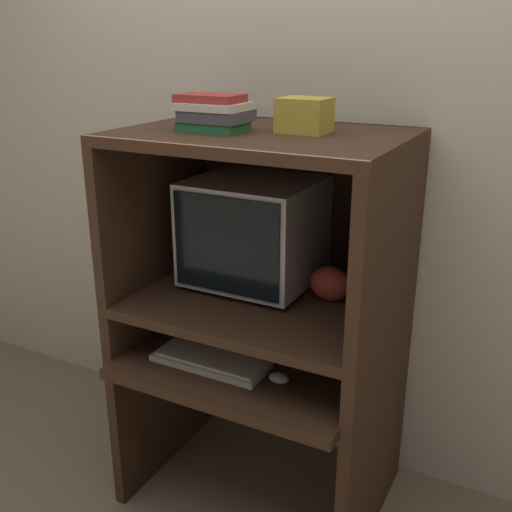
{
  "coord_description": "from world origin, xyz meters",
  "views": [
    {
      "loc": [
        0.88,
        -1.38,
        1.67
      ],
      "look_at": [
        -0.03,
        0.34,
        0.97
      ],
      "focal_mm": 42.0,
      "sensor_mm": 36.0,
      "label": 1
    }
  ],
  "objects_px": {
    "keyboard": "(211,361)",
    "storage_box": "(304,115)",
    "crt_monitor": "(254,231)",
    "snack_bag": "(330,284)",
    "mouse": "(279,378)",
    "book_stack": "(214,113)"
  },
  "relations": [
    {
      "from": "mouse",
      "to": "keyboard",
      "type": "bearing_deg",
      "value": -179.67
    },
    {
      "from": "keyboard",
      "to": "book_stack",
      "type": "distance_m",
      "value": 0.83
    },
    {
      "from": "mouse",
      "to": "storage_box",
      "type": "distance_m",
      "value": 0.84
    },
    {
      "from": "keyboard",
      "to": "mouse",
      "type": "xyz_separation_m",
      "value": [
        0.26,
        0.0,
        0.0
      ]
    },
    {
      "from": "mouse",
      "to": "book_stack",
      "type": "height_order",
      "value": "book_stack"
    },
    {
      "from": "keyboard",
      "to": "storage_box",
      "type": "height_order",
      "value": "storage_box"
    },
    {
      "from": "crt_monitor",
      "to": "keyboard",
      "type": "height_order",
      "value": "crt_monitor"
    },
    {
      "from": "keyboard",
      "to": "storage_box",
      "type": "bearing_deg",
      "value": 44.33
    },
    {
      "from": "snack_bag",
      "to": "mouse",
      "type": "bearing_deg",
      "value": -102.69
    },
    {
      "from": "crt_monitor",
      "to": "mouse",
      "type": "distance_m",
      "value": 0.54
    },
    {
      "from": "keyboard",
      "to": "book_stack",
      "type": "bearing_deg",
      "value": 107.66
    },
    {
      "from": "crt_monitor",
      "to": "storage_box",
      "type": "relative_size",
      "value": 2.84
    },
    {
      "from": "keyboard",
      "to": "storage_box",
      "type": "xyz_separation_m",
      "value": [
        0.23,
        0.22,
        0.82
      ]
    },
    {
      "from": "crt_monitor",
      "to": "snack_bag",
      "type": "xyz_separation_m",
      "value": [
        0.31,
        -0.02,
        -0.14
      ]
    },
    {
      "from": "crt_monitor",
      "to": "keyboard",
      "type": "distance_m",
      "value": 0.49
    },
    {
      "from": "mouse",
      "to": "snack_bag",
      "type": "height_order",
      "value": "snack_bag"
    },
    {
      "from": "keyboard",
      "to": "mouse",
      "type": "height_order",
      "value": "mouse"
    },
    {
      "from": "snack_bag",
      "to": "crt_monitor",
      "type": "bearing_deg",
      "value": 176.8
    },
    {
      "from": "mouse",
      "to": "snack_bag",
      "type": "distance_m",
      "value": 0.37
    },
    {
      "from": "mouse",
      "to": "snack_bag",
      "type": "xyz_separation_m",
      "value": [
        0.06,
        0.27,
        0.24
      ]
    },
    {
      "from": "crt_monitor",
      "to": "snack_bag",
      "type": "bearing_deg",
      "value": -3.2
    },
    {
      "from": "snack_bag",
      "to": "book_stack",
      "type": "distance_m",
      "value": 0.69
    }
  ]
}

